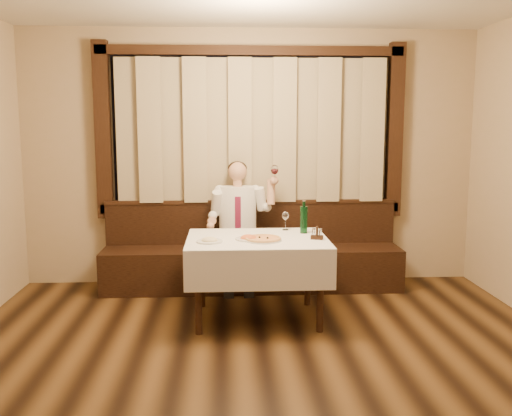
{
  "coord_description": "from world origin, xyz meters",
  "views": [
    {
      "loc": [
        -0.28,
        -3.34,
        1.79
      ],
      "look_at": [
        0.0,
        1.9,
        1.0
      ],
      "focal_mm": 40.0,
      "sensor_mm": 36.0,
      "label": 1
    }
  ],
  "objects": [
    {
      "name": "pizza",
      "position": [
        0.04,
        1.58,
        0.77
      ],
      "size": [
        0.33,
        0.33,
        0.04
      ],
      "rotation": [
        0.0,
        0.0,
        0.09
      ],
      "color": "white",
      "rests_on": "dining_table"
    },
    {
      "name": "banquette",
      "position": [
        0.0,
        2.72,
        0.31
      ],
      "size": [
        3.2,
        0.61,
        0.94
      ],
      "color": "black",
      "rests_on": "ground"
    },
    {
      "name": "dining_table",
      "position": [
        0.0,
        1.7,
        0.65
      ],
      "size": [
        1.27,
        0.97,
        0.76
      ],
      "color": "black",
      "rests_on": "ground"
    },
    {
      "name": "pasta_red",
      "position": [
        -0.08,
        1.63,
        0.79
      ],
      "size": [
        0.23,
        0.23,
        0.08
      ],
      "rotation": [
        0.0,
        0.0,
        0.06
      ],
      "color": "white",
      "rests_on": "dining_table"
    },
    {
      "name": "table_wine_glass",
      "position": [
        0.29,
        2.07,
        0.89
      ],
      "size": [
        0.07,
        0.07,
        0.18
      ],
      "rotation": [
        0.0,
        0.0,
        -0.17
      ],
      "color": "white",
      "rests_on": "dining_table"
    },
    {
      "name": "cruet_caddy",
      "position": [
        0.53,
        1.61,
        0.8
      ],
      "size": [
        0.12,
        0.08,
        0.12
      ],
      "rotation": [
        0.0,
        0.0,
        -0.32
      ],
      "color": "black",
      "rests_on": "dining_table"
    },
    {
      "name": "seated_man",
      "position": [
        -0.15,
        2.63,
        0.81
      ],
      "size": [
        0.75,
        0.56,
        1.38
      ],
      "color": "black",
      "rests_on": "ground"
    },
    {
      "name": "pasta_cream",
      "position": [
        -0.43,
        1.54,
        0.79
      ],
      "size": [
        0.23,
        0.23,
        0.08
      ],
      "rotation": [
        0.0,
        0.0,
        0.36
      ],
      "color": "white",
      "rests_on": "dining_table"
    },
    {
      "name": "green_bottle",
      "position": [
        0.45,
        1.91,
        0.89
      ],
      "size": [
        0.07,
        0.07,
        0.31
      ],
      "rotation": [
        0.0,
        0.0,
        0.17
      ],
      "color": "#0E451D",
      "rests_on": "dining_table"
    },
    {
      "name": "room",
      "position": [
        -0.0,
        0.97,
        1.5
      ],
      "size": [
        5.01,
        6.01,
        2.81
      ],
      "color": "black",
      "rests_on": "ground"
    }
  ]
}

